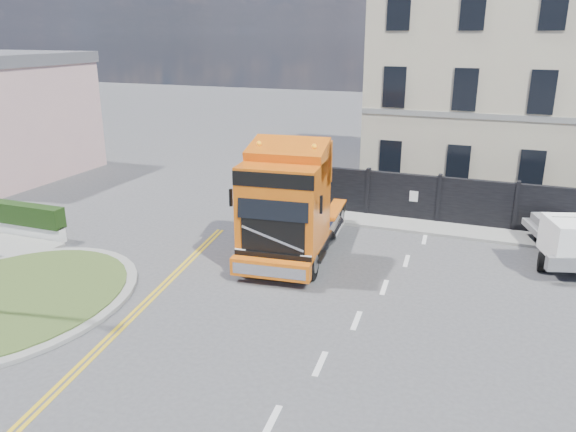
% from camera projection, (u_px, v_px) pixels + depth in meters
% --- Properties ---
extents(ground, '(120.00, 120.00, 0.00)m').
position_uv_depth(ground, '(265.00, 297.00, 17.01)').
color(ground, '#424244').
rests_on(ground, ground).
extents(traffic_island, '(6.80, 6.80, 0.17)m').
position_uv_depth(traffic_island, '(9.00, 299.00, 16.70)').
color(traffic_island, gray).
rests_on(traffic_island, ground).
extents(hoarding_fence, '(18.80, 0.25, 2.00)m').
position_uv_depth(hoarding_fence, '(504.00, 207.00, 22.45)').
color(hoarding_fence, black).
rests_on(hoarding_fence, ground).
extents(georgian_building, '(12.30, 10.30, 12.80)m').
position_uv_depth(georgian_building, '(506.00, 72.00, 27.79)').
color(georgian_building, beige).
rests_on(georgian_building, ground).
extents(pavement_far, '(20.00, 1.60, 0.12)m').
position_uv_depth(pavement_far, '(485.00, 234.00, 22.13)').
color(pavement_far, gray).
rests_on(pavement_far, ground).
extents(truck, '(3.26, 7.14, 4.14)m').
position_uv_depth(truck, '(289.00, 209.00, 19.34)').
color(truck, black).
rests_on(truck, ground).
extents(flatbed_pickup, '(3.06, 4.94, 1.89)m').
position_uv_depth(flatbed_pickup, '(573.00, 241.00, 18.76)').
color(flatbed_pickup, slate).
rests_on(flatbed_pickup, ground).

